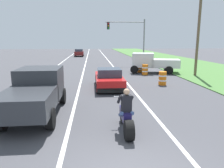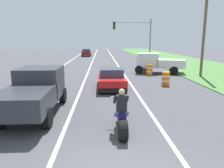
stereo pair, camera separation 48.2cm
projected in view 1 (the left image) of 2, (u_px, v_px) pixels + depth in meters
The scene contains 14 objects.
lane_stripe_left_solid at pixel (52, 70), 23.98m from camera, with size 0.14×120.00×0.01m, color white.
lane_stripe_right_solid at pixel (115, 69), 24.65m from camera, with size 0.14×120.00×0.01m, color white.
lane_stripe_centre_dashed at pixel (84, 69), 24.32m from camera, with size 0.14×120.00×0.01m, color white.
grass_verge_right at pixel (199, 68), 25.58m from camera, with size 10.00×120.00×0.06m, color #477538.
motorcycle_with_rider at pixel (126, 117), 7.51m from camera, with size 0.70×2.21×1.62m.
sports_car_red at pixel (109, 79), 14.74m from camera, with size 1.84×4.30×1.37m.
pickup_truck_left_lane_dark_grey at pixel (36, 91), 9.23m from camera, with size 2.02×4.80×1.98m.
pickup_truck_right_shoulder_white at pixel (152, 62), 21.60m from camera, with size 5.14×3.14×1.98m.
traffic_light_mast_near at pixel (132, 34), 28.18m from camera, with size 5.29×0.34×6.00m.
utility_pole_roadside at pixel (199, 27), 18.88m from camera, with size 0.24×0.24×8.83m, color brown.
construction_barrel_nearest at pixel (163, 78), 15.70m from camera, with size 0.58×0.58×1.00m.
construction_barrel_mid at pixel (145, 70), 20.32m from camera, with size 0.58×0.58×1.00m.
construction_barrel_far at pixel (140, 67), 21.94m from camera, with size 0.58×0.58×1.00m.
distant_car_far_ahead at pixel (79, 53), 43.99m from camera, with size 1.80×4.00×1.50m.
Camera 1 is at (-0.89, -4.35, 3.25)m, focal length 34.12 mm.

